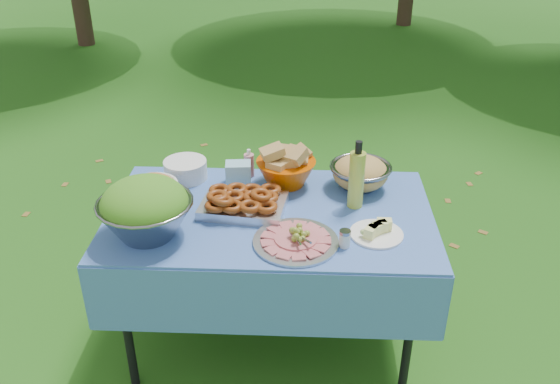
{
  "coord_description": "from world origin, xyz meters",
  "views": [
    {
      "loc": [
        0.15,
        -2.28,
        2.14
      ],
      "look_at": [
        0.04,
        0.0,
        0.87
      ],
      "focal_mm": 38.0,
      "sensor_mm": 36.0,
      "label": 1
    }
  ],
  "objects_px": {
    "pasta_bowl_steel": "(360,172)",
    "oil_bottle": "(357,174)",
    "charcuterie_platter": "(296,235)",
    "picnic_table": "(271,280)",
    "plate_stack": "(185,170)",
    "bread_bowl": "(286,166)",
    "salad_bowl": "(145,209)"
  },
  "relations": [
    {
      "from": "plate_stack",
      "to": "bread_bowl",
      "type": "height_order",
      "value": "bread_bowl"
    },
    {
      "from": "picnic_table",
      "to": "oil_bottle",
      "type": "distance_m",
      "value": 0.67
    },
    {
      "from": "pasta_bowl_steel",
      "to": "charcuterie_platter",
      "type": "bearing_deg",
      "value": -120.78
    },
    {
      "from": "picnic_table",
      "to": "charcuterie_platter",
      "type": "bearing_deg",
      "value": -63.03
    },
    {
      "from": "plate_stack",
      "to": "oil_bottle",
      "type": "distance_m",
      "value": 0.86
    },
    {
      "from": "pasta_bowl_steel",
      "to": "salad_bowl",
      "type": "bearing_deg",
      "value": -153.04
    },
    {
      "from": "bread_bowl",
      "to": "charcuterie_platter",
      "type": "height_order",
      "value": "bread_bowl"
    },
    {
      "from": "pasta_bowl_steel",
      "to": "oil_bottle",
      "type": "distance_m",
      "value": 0.21
    },
    {
      "from": "oil_bottle",
      "to": "plate_stack",
      "type": "bearing_deg",
      "value": 164.15
    },
    {
      "from": "pasta_bowl_steel",
      "to": "plate_stack",
      "type": "bearing_deg",
      "value": 176.7
    },
    {
      "from": "charcuterie_platter",
      "to": "oil_bottle",
      "type": "distance_m",
      "value": 0.43
    },
    {
      "from": "picnic_table",
      "to": "plate_stack",
      "type": "distance_m",
      "value": 0.69
    },
    {
      "from": "pasta_bowl_steel",
      "to": "oil_bottle",
      "type": "height_order",
      "value": "oil_bottle"
    },
    {
      "from": "pasta_bowl_steel",
      "to": "charcuterie_platter",
      "type": "distance_m",
      "value": 0.59
    },
    {
      "from": "picnic_table",
      "to": "oil_bottle",
      "type": "bearing_deg",
      "value": 11.7
    },
    {
      "from": "picnic_table",
      "to": "plate_stack",
      "type": "height_order",
      "value": "plate_stack"
    },
    {
      "from": "picnic_table",
      "to": "plate_stack",
      "type": "relative_size",
      "value": 6.87
    },
    {
      "from": "bread_bowl",
      "to": "oil_bottle",
      "type": "height_order",
      "value": "oil_bottle"
    },
    {
      "from": "salad_bowl",
      "to": "picnic_table",
      "type": "bearing_deg",
      "value": 22.19
    },
    {
      "from": "salad_bowl",
      "to": "pasta_bowl_steel",
      "type": "height_order",
      "value": "salad_bowl"
    },
    {
      "from": "salad_bowl",
      "to": "bread_bowl",
      "type": "bearing_deg",
      "value": 40.39
    },
    {
      "from": "bread_bowl",
      "to": "plate_stack",
      "type": "bearing_deg",
      "value": 175.62
    },
    {
      "from": "charcuterie_platter",
      "to": "oil_bottle",
      "type": "bearing_deg",
      "value": 50.22
    },
    {
      "from": "salad_bowl",
      "to": "bread_bowl",
      "type": "xyz_separation_m",
      "value": [
        0.57,
        0.48,
        -0.03
      ]
    },
    {
      "from": "plate_stack",
      "to": "charcuterie_platter",
      "type": "xyz_separation_m",
      "value": [
        0.56,
        -0.55,
        -0.01
      ]
    },
    {
      "from": "picnic_table",
      "to": "plate_stack",
      "type": "xyz_separation_m",
      "value": [
        -0.44,
        0.31,
        0.43
      ]
    },
    {
      "from": "bread_bowl",
      "to": "pasta_bowl_steel",
      "type": "bearing_deg",
      "value": -1.79
    },
    {
      "from": "oil_bottle",
      "to": "bread_bowl",
      "type": "bearing_deg",
      "value": 148.84
    },
    {
      "from": "charcuterie_platter",
      "to": "plate_stack",
      "type": "bearing_deg",
      "value": 135.44
    },
    {
      "from": "plate_stack",
      "to": "charcuterie_platter",
      "type": "distance_m",
      "value": 0.79
    },
    {
      "from": "plate_stack",
      "to": "bread_bowl",
      "type": "distance_m",
      "value": 0.5
    },
    {
      "from": "picnic_table",
      "to": "pasta_bowl_steel",
      "type": "distance_m",
      "value": 0.68
    }
  ]
}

